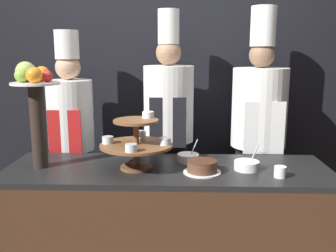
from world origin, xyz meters
TOP-DOWN VIEW (x-y plane):
  - wall_back at (0.00, 1.27)m, footprint 10.00×0.06m
  - buffet_counter at (0.00, 0.33)m, footprint 2.06×0.66m
  - tiered_stand at (-0.19, 0.31)m, footprint 0.45×0.45m
  - fruit_pedestal at (-0.82, 0.32)m, footprint 0.30×0.30m
  - cake_round at (0.21, 0.23)m, footprint 0.23×0.23m
  - cup_white at (0.67, 0.17)m, footprint 0.07×0.07m
  - serving_bowl_near at (0.50, 0.30)m, footprint 0.16×0.16m
  - serving_bowl_far at (0.13, 0.46)m, footprint 0.14×0.14m
  - chef_left at (-0.77, 0.88)m, footprint 0.35×0.35m
  - chef_center_left at (-0.01, 0.88)m, footprint 0.38×0.38m
  - chef_center_right at (0.68, 0.88)m, footprint 0.42×0.42m

SIDE VIEW (x-z plane):
  - buffet_counter at x=0.00m, z-range 0.00..0.87m
  - serving_bowl_far at x=0.13m, z-range 0.82..0.98m
  - serving_bowl_near at x=0.50m, z-range 0.82..0.98m
  - cup_white at x=0.67m, z-range 0.87..0.94m
  - cake_round at x=0.21m, z-range 0.87..0.95m
  - chef_left at x=-0.77m, z-range 0.09..1.85m
  - chef_center_right at x=0.68m, z-range 0.06..1.98m
  - chef_center_left at x=-0.01m, z-range 0.08..1.98m
  - tiered_stand at x=-0.19m, z-range 0.87..1.22m
  - fruit_pedestal at x=-0.82m, z-range 0.98..1.64m
  - wall_back at x=0.00m, z-range 0.00..2.80m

